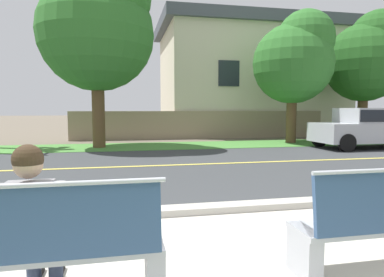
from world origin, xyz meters
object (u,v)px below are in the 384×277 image
shade_tree_left (296,58)px  shade_tree_centre (368,57)px  bench_left (49,252)px  seated_person_grey (34,216)px  car_silver_far (370,126)px  shade_tree_far_left (100,25)px

shade_tree_left → shade_tree_centre: (4.08, 0.62, 0.26)m
bench_left → seated_person_grey: (-0.14, 0.17, 0.22)m
car_silver_far → shade_tree_far_left: shade_tree_far_left is taller
car_silver_far → shade_tree_left: size_ratio=0.75×
car_silver_far → shade_tree_centre: shade_tree_centre is taller
bench_left → shade_tree_far_left: size_ratio=0.24×
bench_left → shade_tree_left: 13.98m
shade_tree_far_left → shade_tree_centre: shade_tree_far_left is taller
car_silver_far → shade_tree_left: shade_tree_left is taller
bench_left → shade_tree_left: bearing=54.2°
seated_person_grey → shade_tree_far_left: 11.34m
seated_person_grey → shade_tree_far_left: size_ratio=0.17×
shade_tree_far_left → shade_tree_centre: bearing=4.0°
car_silver_far → seated_person_grey: bearing=-139.7°
car_silver_far → shade_tree_centre: 4.90m
car_silver_far → shade_tree_left: 4.19m
bench_left → shade_tree_far_left: shade_tree_far_left is taller
shade_tree_far_left → shade_tree_centre: size_ratio=1.17×
seated_person_grey → bench_left: bearing=-51.3°
shade_tree_left → seated_person_grey: bearing=-126.7°
bench_left → shade_tree_centre: (12.03, 11.64, 3.53)m
seated_person_grey → car_silver_far: car_silver_far is taller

